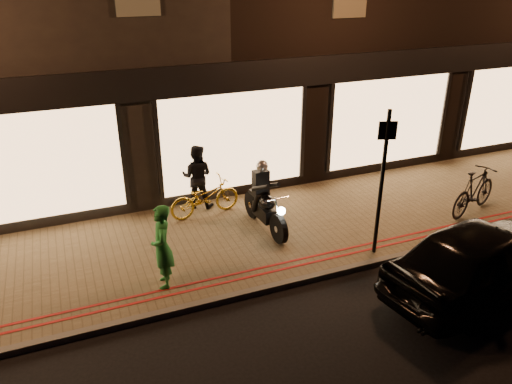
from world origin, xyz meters
The scene contains 12 objects.
ground centered at (0.00, 0.00, 0.00)m, with size 90.00×90.00×0.00m, color black.
sidewalk centered at (0.00, 2.00, 0.06)m, with size 50.00×4.00×0.12m, color brown.
kerb_stone centered at (0.00, 0.05, 0.06)m, with size 50.00×0.14×0.12m, color #59544C.
red_kerb_lines centered at (0.00, 0.55, 0.12)m, with size 50.00×0.26×0.01m.
building_row centered at (0.00, 8.99, 4.25)m, with size 48.00×10.11×8.50m.
motorcycle centered at (0.05, 2.13, 0.73)m, with size 0.60×1.94×1.59m.
sign_post centered at (1.76, 0.35, 1.80)m, with size 0.34×0.14×3.00m.
bicycle_gold centered at (-0.98, 3.26, 0.57)m, with size 0.59×1.70×0.89m, color gold.
bicycle_dark centered at (4.93, 1.01, 0.67)m, with size 0.52×1.85×1.11m, color black.
person_green centered at (-2.49, 0.81, 0.92)m, with size 0.59×0.38×1.61m, color #207A30.
person_dark centered at (-1.01, 3.78, 0.90)m, with size 0.76×0.59×1.56m, color black.
parked_car centered at (2.86, -1.37, 0.70)m, with size 1.65×4.11×1.40m, color black.
Camera 1 is at (-3.82, -6.94, 5.51)m, focal length 35.00 mm.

